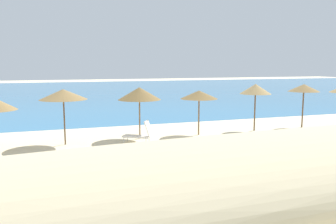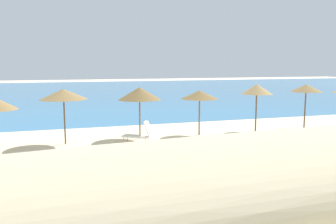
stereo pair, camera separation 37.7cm
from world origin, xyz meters
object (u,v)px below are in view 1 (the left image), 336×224
Objects in this scene: beach_umbrella_3 at (63,94)px; beach_umbrella_4 at (139,94)px; beach_umbrella_5 at (199,95)px; lounge_chair_1 at (141,134)px; beach_umbrella_7 at (304,88)px; beach_umbrella_6 at (256,89)px.

beach_umbrella_3 is 1.00× the size of beach_umbrella_4.
beach_umbrella_5 is at bearing -1.35° from beach_umbrella_4.
beach_umbrella_7 is at bearing -50.80° from lounge_chair_1.
beach_umbrella_4 reaches higher than beach_umbrella_3.
beach_umbrella_3 is at bearing -179.29° from beach_umbrella_7.
beach_umbrella_6 is 7.91m from lounge_chair_1.
beach_umbrella_4 is 1.01× the size of beach_umbrella_7.
beach_umbrella_6 is at bearing -48.07° from lounge_chair_1.
beach_umbrella_5 is 4.30m from lounge_chair_1.
beach_umbrella_4 is at bearing 2.48° from beach_umbrella_3.
beach_umbrella_6 is (7.32, 0.01, 0.08)m from beach_umbrella_4.
beach_umbrella_7 is (10.91, 0.01, 0.07)m from beach_umbrella_4.
beach_umbrella_3 is at bearing -179.31° from beach_umbrella_5.
beach_umbrella_6 is at bearing 1.47° from beach_umbrella_5.
beach_umbrella_6 is (3.81, 0.10, 0.23)m from beach_umbrella_5.
beach_umbrella_7 is (14.90, 0.19, -0.01)m from beach_umbrella_3.
beach_umbrella_3 is 11.30m from beach_umbrella_6.
beach_umbrella_4 is at bearing -179.88° from beach_umbrella_6.
lounge_chair_1 is at bearing -164.60° from beach_umbrella_5.
beach_umbrella_3 reaches higher than beach_umbrella_5.
beach_umbrella_4 reaches higher than lounge_chair_1.
beach_umbrella_7 is 1.73× the size of lounge_chair_1.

